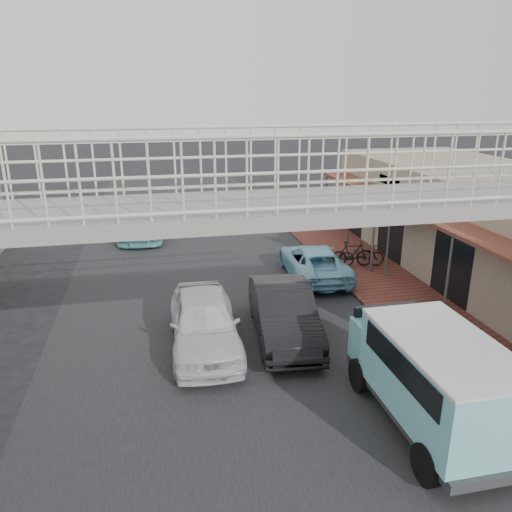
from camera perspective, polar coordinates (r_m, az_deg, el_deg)
name	(u,v)px	position (r m, az deg, el deg)	size (l,w,h in m)	color
ground	(229,363)	(13.65, -3.08, -12.06)	(120.00, 120.00, 0.00)	black
road_strip	(229,362)	(13.65, -3.08, -12.04)	(10.00, 60.00, 0.01)	black
sidewalk	(400,297)	(18.14, 16.13, -4.58)	(3.00, 40.00, 0.10)	brown
shophouse_row	(503,229)	(20.72, 26.36, 2.80)	(7.20, 18.00, 4.00)	gray
footbridge	(262,319)	(8.68, 0.71, -7.17)	(16.40, 2.40, 6.34)	gray
white_hatchback	(204,322)	(14.07, -5.94, -7.50)	(1.87, 4.65, 1.58)	silver
dark_sedan	(283,313)	(14.61, 3.16, -6.47)	(1.63, 4.68, 1.54)	black
angkot_curb	(314,262)	(19.32, 6.62, -0.68)	(2.09, 4.52, 1.26)	#7CBED7
angkot_far	(143,221)	(25.38, -12.76, 3.94)	(2.10, 5.18, 1.50)	#68B3B5
angkot_van	(435,370)	(11.26, 19.79, -12.20)	(2.08, 4.48, 2.19)	black
motorcycle_near	(362,255)	(20.61, 11.98, 0.14)	(0.64, 1.84, 0.96)	black
motorcycle_far	(352,254)	(20.46, 10.89, 0.24)	(0.51, 1.79, 1.08)	black
arrow_sign	(394,214)	(19.72, 15.50, 4.69)	(1.75, 1.15, 2.91)	#59595B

